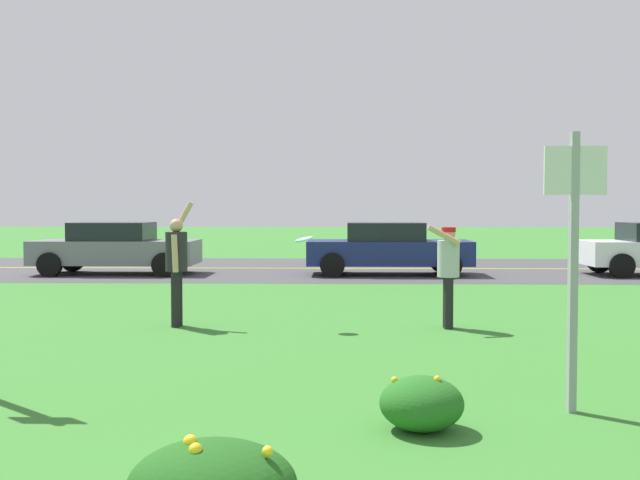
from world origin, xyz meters
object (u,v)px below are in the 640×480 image
Objects in this scene: car_navy_center_right at (388,248)px; frisbee_pale_blue at (304,239)px; car_gray_center_left at (116,248)px; person_thrower_dark_shirt at (177,261)px; sign_post_by_roadside at (574,243)px; person_catcher_red_cap_gray_shirt at (448,267)px.

frisbee_pale_blue is at bearing -101.10° from car_navy_center_right.
car_gray_center_left and car_navy_center_right have the same top height.
car_gray_center_left is at bearing 111.84° from person_thrower_dark_shirt.
person_thrower_dark_shirt is at bearing -112.48° from car_navy_center_right.
sign_post_by_roadside is 1.59× the size of person_catcher_red_cap_gray_shirt.
sign_post_by_roadside is at bearing -60.84° from frisbee_pale_blue.
person_thrower_dark_shirt is 4.24m from person_catcher_red_cap_gray_shirt.
person_catcher_red_cap_gray_shirt reaches higher than car_navy_center_right.
sign_post_by_roadside is 9.16× the size of frisbee_pale_blue.
sign_post_by_roadside reaches higher than car_gray_center_left.
sign_post_by_roadside is 1.29× the size of person_thrower_dark_shirt.
person_catcher_red_cap_gray_shirt is 9.40m from car_navy_center_right.
car_gray_center_left is (-8.44, 14.27, -0.81)m from sign_post_by_roadside.
person_thrower_dark_shirt is at bearing -68.16° from car_gray_center_left.
car_navy_center_right is (-0.37, 9.39, -0.22)m from person_catcher_red_cap_gray_shirt.
car_navy_center_right is (3.86, 9.33, -0.28)m from person_thrower_dark_shirt.
car_gray_center_left is 7.60m from car_navy_center_right.
car_gray_center_left reaches higher than frisbee_pale_blue.
car_navy_center_right is (7.60, 0.00, 0.00)m from car_gray_center_left.
person_catcher_red_cap_gray_shirt is 2.27m from frisbee_pale_blue.
person_thrower_dark_shirt is 10.11m from car_navy_center_right.
person_thrower_dark_shirt reaches higher than frisbee_pale_blue.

